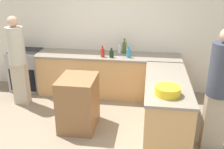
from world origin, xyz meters
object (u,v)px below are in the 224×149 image
at_px(island_table, 78,103).
at_px(vinegar_bottle_clear, 119,49).
at_px(person_at_peninsula, 220,87).
at_px(dish_soap_bottle, 129,53).
at_px(olive_oil_bottle, 124,47).
at_px(hot_sauce_bottle, 103,52).
at_px(person_by_range, 17,58).
at_px(mixing_bowl, 168,91).
at_px(range_oven, 28,70).
at_px(wine_bottle_dark, 111,54).

bearing_deg(island_table, vinegar_bottle_clear, 71.21).
bearing_deg(vinegar_bottle_clear, person_at_peninsula, -47.78).
relative_size(dish_soap_bottle, person_at_peninsula, 0.13).
relative_size(vinegar_bottle_clear, olive_oil_bottle, 0.78).
relative_size(island_table, vinegar_bottle_clear, 3.63).
distance_m(hot_sauce_bottle, person_by_range, 1.64).
relative_size(mixing_bowl, olive_oil_bottle, 1.13).
relative_size(island_table, person_by_range, 0.51).
bearing_deg(dish_soap_bottle, island_table, -120.31).
bearing_deg(range_oven, olive_oil_bottle, 3.32).
bearing_deg(wine_bottle_dark, vinegar_bottle_clear, 68.39).
distance_m(mixing_bowl, dish_soap_bottle, 1.79).
distance_m(dish_soap_bottle, person_at_peninsula, 2.06).
distance_m(island_table, person_by_range, 1.59).
xyz_separation_m(dish_soap_bottle, person_at_peninsula, (1.39, -1.52, 0.01)).
bearing_deg(person_at_peninsula, vinegar_bottle_clear, 132.22).
xyz_separation_m(vinegar_bottle_clear, wine_bottle_dark, (-0.12, -0.31, -0.02)).
relative_size(dish_soap_bottle, wine_bottle_dark, 1.20).
bearing_deg(vinegar_bottle_clear, mixing_bowl, -64.80).
xyz_separation_m(island_table, vinegar_bottle_clear, (0.51, 1.49, 0.54)).
height_order(mixing_bowl, person_by_range, person_by_range).
height_order(mixing_bowl, person_at_peninsula, person_at_peninsula).
xyz_separation_m(island_table, person_at_peninsula, (2.11, -0.28, 0.54)).
relative_size(range_oven, vinegar_bottle_clear, 3.66).
xyz_separation_m(dish_soap_bottle, person_by_range, (-2.07, -0.56, -0.02)).
bearing_deg(range_oven, person_by_range, -75.25).
height_order(hot_sauce_bottle, wine_bottle_dark, hot_sauce_bottle).
bearing_deg(dish_soap_bottle, wine_bottle_dark, -171.20).
distance_m(olive_oil_bottle, hot_sauce_bottle, 0.52).
xyz_separation_m(olive_oil_bottle, person_at_peninsula, (1.50, -1.80, -0.03)).
xyz_separation_m(range_oven, wine_bottle_dark, (1.93, -0.21, 0.52)).
height_order(wine_bottle_dark, person_at_peninsula, person_at_peninsula).
bearing_deg(olive_oil_bottle, mixing_bowl, -67.73).
bearing_deg(person_at_peninsula, range_oven, 155.36).
height_order(olive_oil_bottle, dish_soap_bottle, olive_oil_bottle).
distance_m(hot_sauce_bottle, person_at_peninsula, 2.41).
relative_size(island_table, dish_soap_bottle, 3.86).
distance_m(range_oven, wine_bottle_dark, 2.00).
height_order(mixing_bowl, wine_bottle_dark, wine_bottle_dark).
distance_m(range_oven, island_table, 2.08).
height_order(island_table, dish_soap_bottle, dish_soap_bottle).
relative_size(olive_oil_bottle, wine_bottle_dark, 1.64).
xyz_separation_m(mixing_bowl, person_by_range, (-2.76, 1.09, 0.01)).
distance_m(vinegar_bottle_clear, olive_oil_bottle, 0.11).
bearing_deg(vinegar_bottle_clear, island_table, -108.79).
height_order(dish_soap_bottle, person_at_peninsula, person_at_peninsula).
bearing_deg(mixing_bowl, wine_bottle_dark, 122.44).
bearing_deg(person_by_range, mixing_bowl, -21.66).
bearing_deg(person_at_peninsula, hot_sauce_bottle, 142.29).
relative_size(olive_oil_bottle, person_at_peninsula, 0.17).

